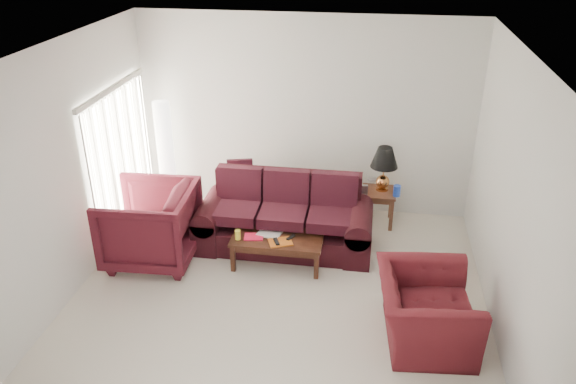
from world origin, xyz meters
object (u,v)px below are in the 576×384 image
Objects in this scene: coffee_table at (278,251)px; armchair_right at (425,310)px; end_table at (378,207)px; sofa at (284,215)px; floor_lamp at (166,157)px; armchair_left at (150,225)px.

armchair_right is at bearing -42.49° from coffee_table.
end_table is 0.46× the size of armchair_right.
sofa is at bearing -145.91° from end_table.
armchair_right is at bearing -33.30° from floor_lamp.
end_table is 0.30× the size of floor_lamp.
coffee_table is at bearing -85.82° from sofa.
floor_lamp is (-3.23, -0.06, 0.63)m from end_table.
sofa is 2.07× the size of armchair_right.
armchair_left is 1.72m from coffee_table.
floor_lamp is at bearing 137.31° from coffee_table.
end_table is (1.28, 0.87, -0.23)m from sofa.
floor_lamp is 2.42m from coffee_table.
end_table is at bearing 1.02° from floor_lamp.
sofa reaches higher than end_table.
armchair_right is at bearing 70.56° from armchair_left.
armchair_left is at bearing 68.06° from armchair_right.
sofa is 1.35× the size of floor_lamp.
armchair_left is 0.97× the size of coffee_table.
floor_lamp reaches higher than armchair_right.
armchair_left is at bearing -154.53° from sofa.
end_table is 3.29m from floor_lamp.
armchair_right is at bearing -78.12° from end_table.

